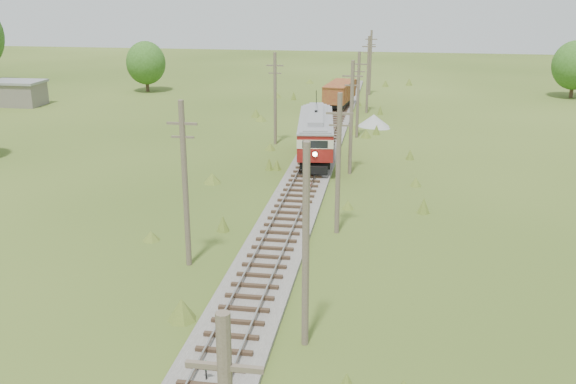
% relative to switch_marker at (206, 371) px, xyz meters
% --- Properties ---
extents(railbed_main, '(3.60, 96.00, 0.57)m').
position_rel_switch_marker_xyz_m(railbed_main, '(0.20, 32.50, -0.44)').
color(railbed_main, '#605B54').
rests_on(railbed_main, ground).
extents(switch_marker, '(0.45, 0.06, 1.08)m').
position_rel_switch_marker_xyz_m(switch_marker, '(0.00, 0.00, 0.00)').
color(switch_marker, black).
rests_on(switch_marker, ground).
extents(streetcar, '(4.16, 12.38, 5.60)m').
position_rel_switch_marker_xyz_m(streetcar, '(0.20, 33.04, 1.98)').
color(streetcar, black).
rests_on(streetcar, ground).
extents(gondola, '(3.56, 8.22, 2.64)m').
position_rel_switch_marker_xyz_m(gondola, '(0.20, 57.41, 1.36)').
color(gondola, black).
rests_on(gondola, ground).
extents(gravel_pile, '(3.49, 3.70, 1.27)m').
position_rel_switch_marker_xyz_m(gravel_pile, '(4.81, 47.99, -0.04)').
color(gravel_pile, gray).
rests_on(gravel_pile, ground).
extents(utility_pole_r_1, '(0.30, 0.30, 8.80)m').
position_rel_switch_marker_xyz_m(utility_pole_r_1, '(3.30, 3.50, 3.77)').
color(utility_pole_r_1, brown).
rests_on(utility_pole_r_1, ground).
extents(utility_pole_r_2, '(1.60, 0.30, 8.60)m').
position_rel_switch_marker_xyz_m(utility_pole_r_2, '(3.50, 16.50, 3.79)').
color(utility_pole_r_2, brown).
rests_on(utility_pole_r_2, ground).
extents(utility_pole_r_3, '(1.60, 0.30, 9.00)m').
position_rel_switch_marker_xyz_m(utility_pole_r_3, '(3.40, 29.50, 3.99)').
color(utility_pole_r_3, brown).
rests_on(utility_pole_r_3, ground).
extents(utility_pole_r_4, '(1.60, 0.30, 8.40)m').
position_rel_switch_marker_xyz_m(utility_pole_r_4, '(3.20, 42.50, 3.69)').
color(utility_pole_r_4, brown).
rests_on(utility_pole_r_4, ground).
extents(utility_pole_r_5, '(1.60, 0.30, 8.90)m').
position_rel_switch_marker_xyz_m(utility_pole_r_5, '(3.60, 55.50, 3.94)').
color(utility_pole_r_5, brown).
rests_on(utility_pole_r_5, ground).
extents(utility_pole_r_6, '(1.60, 0.30, 8.70)m').
position_rel_switch_marker_xyz_m(utility_pole_r_6, '(3.40, 68.50, 3.84)').
color(utility_pole_r_6, brown).
rests_on(utility_pole_r_6, ground).
extents(utility_pole_l_a, '(1.60, 0.30, 9.00)m').
position_rel_switch_marker_xyz_m(utility_pole_l_a, '(-4.00, 10.50, 3.99)').
color(utility_pole_l_a, brown).
rests_on(utility_pole_l_a, ground).
extents(utility_pole_l_b, '(1.60, 0.30, 8.60)m').
position_rel_switch_marker_xyz_m(utility_pole_l_b, '(-4.30, 38.50, 3.79)').
color(utility_pole_l_b, brown).
rests_on(utility_pole_l_b, ground).
extents(tree_mid_a, '(5.46, 5.46, 7.03)m').
position_rel_switch_marker_xyz_m(tree_mid_a, '(-27.80, 66.50, 3.39)').
color(tree_mid_a, '#38281C').
rests_on(tree_mid_a, ground).
extents(tree_mid_b, '(5.88, 5.88, 7.57)m').
position_rel_switch_marker_xyz_m(tree_mid_b, '(30.20, 70.50, 3.70)').
color(tree_mid_b, '#38281C').
rests_on(tree_mid_b, ground).
extents(shed, '(6.40, 4.40, 3.10)m').
position_rel_switch_marker_xyz_m(shed, '(-39.80, 53.50, 0.94)').
color(shed, slate).
rests_on(shed, ground).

